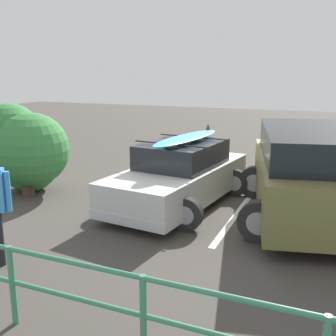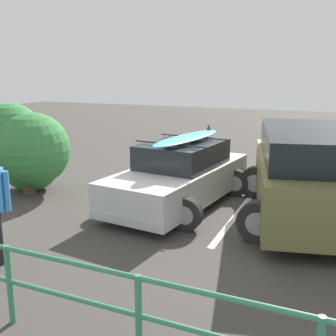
{
  "view_description": "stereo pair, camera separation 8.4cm",
  "coord_description": "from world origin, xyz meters",
  "views": [
    {
      "loc": [
        -2.82,
        8.46,
        2.89
      ],
      "look_at": [
        0.27,
        0.94,
        0.95
      ],
      "focal_mm": 45.0,
      "sensor_mm": 36.0,
      "label": 1
    },
    {
      "loc": [
        -2.89,
        8.43,
        2.89
      ],
      "look_at": [
        0.27,
        0.94,
        0.95
      ],
      "focal_mm": 45.0,
      "sensor_mm": 36.0,
      "label": 2
    }
  ],
  "objects": [
    {
      "name": "parking_stripe",
      "position": [
        -1.04,
        0.34,
        0.0
      ],
      "size": [
        0.12,
        3.84,
        0.0
      ],
      "primitive_type": "cube",
      "rotation": [
        0.0,
        0.0,
        1.57
      ],
      "color": "silver",
      "rests_on": "ground"
    },
    {
      "name": "ground_plane",
      "position": [
        0.0,
        0.0,
        -0.01
      ],
      "size": [
        44.0,
        44.0,
        0.02
      ],
      "primitive_type": "cube",
      "color": "#423D38",
      "rests_on": "ground"
    },
    {
      "name": "suv_car",
      "position": [
        -2.35,
        0.21,
        0.92
      ],
      "size": [
        3.14,
        4.64,
        1.77
      ],
      "color": "brown",
      "rests_on": "ground"
    },
    {
      "name": "railing_fence",
      "position": [
        -0.37,
        5.15,
        0.64
      ],
      "size": [
        8.39,
        0.27,
        0.96
      ],
      "color": "#387F5B",
      "rests_on": "ground"
    },
    {
      "name": "sedan_car",
      "position": [
        0.26,
        0.3,
        0.64
      ],
      "size": [
        2.55,
        4.17,
        1.63
      ],
      "color": "silver",
      "rests_on": "ground"
    },
    {
      "name": "bush_near_left",
      "position": [
        3.92,
        0.82,
        1.08
      ],
      "size": [
        2.27,
        1.76,
        2.11
      ],
      "color": "#4C3828",
      "rests_on": "ground"
    }
  ]
}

